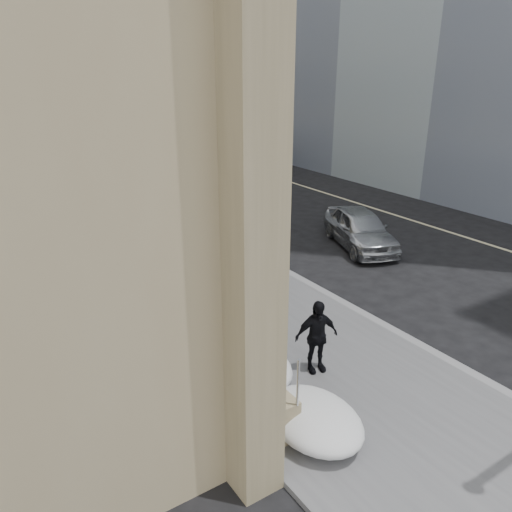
{
  "coord_description": "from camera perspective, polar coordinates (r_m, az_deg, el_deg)",
  "views": [
    {
      "loc": [
        -6.19,
        -7.41,
        6.33
      ],
      "look_at": [
        0.29,
        2.46,
        1.7
      ],
      "focal_mm": 35.0,
      "sensor_mm": 36.0,
      "label": 1
    }
  ],
  "objects": [
    {
      "name": "mounted_horse_left",
      "position": [
        13.99,
        -5.28,
        -0.25
      ],
      "size": [
        1.63,
        2.56,
        2.66
      ],
      "rotation": [
        0.0,
        0.0,
        2.89
      ],
      "color": "#512D18",
      "rests_on": "sidewalk"
    },
    {
      "name": "sidewalk",
      "position": [
        19.51,
        -13.0,
        2.11
      ],
      "size": [
        5.0,
        80.0,
        0.12
      ],
      "primitive_type": "cube",
      "color": "#505052",
      "rests_on": "ground"
    },
    {
      "name": "ground",
      "position": [
        11.54,
        5.61,
        -11.95
      ],
      "size": [
        140.0,
        140.0,
        0.0
      ],
      "primitive_type": "plane",
      "color": "black",
      "rests_on": "ground"
    },
    {
      "name": "mounted_horse_right",
      "position": [
        15.9,
        -3.72,
        2.53
      ],
      "size": [
        2.07,
        2.17,
        2.61
      ],
      "rotation": [
        0.0,
        0.0,
        3.54
      ],
      "color": "#3D1A11",
      "rests_on": "sidewalk"
    },
    {
      "name": "pedestrian",
      "position": [
        10.68,
        6.91,
        -9.1
      ],
      "size": [
        1.03,
        0.63,
        1.63
      ],
      "primitive_type": "imported",
      "rotation": [
        0.0,
        0.0,
        -0.26
      ],
      "color": "black",
      "rests_on": "sidewalk"
    },
    {
      "name": "lane_line",
      "position": [
        24.93,
        10.21,
        6.39
      ],
      "size": [
        0.15,
        70.0,
        0.01
      ],
      "primitive_type": "cube",
      "color": "#BFB78C",
      "rests_on": "ground"
    },
    {
      "name": "curb",
      "position": [
        20.49,
        -6.16,
        3.48
      ],
      "size": [
        0.24,
        80.0,
        0.12
      ],
      "primitive_type": "cube",
      "color": "slate",
      "rests_on": "ground"
    },
    {
      "name": "traffic_signal",
      "position": [
        30.64,
        -18.29,
        16.05
      ],
      "size": [
        4.1,
        0.22,
        6.0
      ],
      "color": "#2D2D30",
      "rests_on": "ground"
    },
    {
      "name": "streetlight_mid",
      "position": [
        23.26,
        -11.11,
        16.73
      ],
      "size": [
        1.71,
        0.24,
        8.0
      ],
      "color": "#2D2D30",
      "rests_on": "ground"
    },
    {
      "name": "car_grey",
      "position": [
        32.44,
        -0.5,
        11.42
      ],
      "size": [
        2.72,
        5.07,
        1.4
      ],
      "primitive_type": "imported",
      "rotation": [
        0.0,
        0.0,
        3.31
      ],
      "color": "#5C5D64",
      "rests_on": "ground"
    },
    {
      "name": "far_podium",
      "position": [
        28.14,
        18.11,
        11.54
      ],
      "size": [
        2.0,
        80.0,
        4.0
      ],
      "primitive_type": "cube",
      "color": "#867856",
      "rests_on": "ground"
    },
    {
      "name": "snow_bank",
      "position": [
        17.26,
        -15.24,
        0.79
      ],
      "size": [
        1.7,
        18.1,
        0.76
      ],
      "color": "silver",
      "rests_on": "sidewalk"
    },
    {
      "name": "streetlight_far",
      "position": [
        42.4,
        -22.2,
        17.58
      ],
      "size": [
        1.71,
        0.24,
        8.0
      ],
      "color": "#2D2D30",
      "rests_on": "ground"
    },
    {
      "name": "car_silver",
      "position": [
        18.38,
        11.81,
        3.11
      ],
      "size": [
        3.04,
        4.41,
        1.39
      ],
      "primitive_type": "imported",
      "rotation": [
        0.0,
        0.0,
        -0.38
      ],
      "color": "#A5A8AC",
      "rests_on": "ground"
    }
  ]
}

